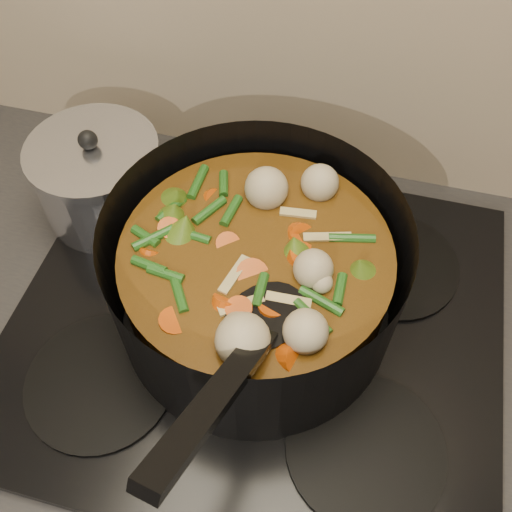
# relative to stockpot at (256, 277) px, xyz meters

# --- Properties ---
(counter) EXTENTS (2.64, 0.64, 0.91)m
(counter) POSITION_rel_stockpot_xyz_m (0.00, -0.01, -0.55)
(counter) COLOR brown
(counter) RESTS_ON ground
(stovetop) EXTENTS (0.62, 0.54, 0.03)m
(stovetop) POSITION_rel_stockpot_xyz_m (0.00, -0.01, -0.09)
(stovetop) COLOR black
(stovetop) RESTS_ON counter
(stockpot) EXTENTS (0.45, 0.52, 0.25)m
(stockpot) POSITION_rel_stockpot_xyz_m (0.00, 0.00, 0.00)
(stockpot) COLOR black
(stockpot) RESTS_ON stovetop
(saucepan) EXTENTS (0.18, 0.18, 0.15)m
(saucepan) POSITION_rel_stockpot_xyz_m (-0.26, 0.12, -0.02)
(saucepan) COLOR silver
(saucepan) RESTS_ON stovetop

